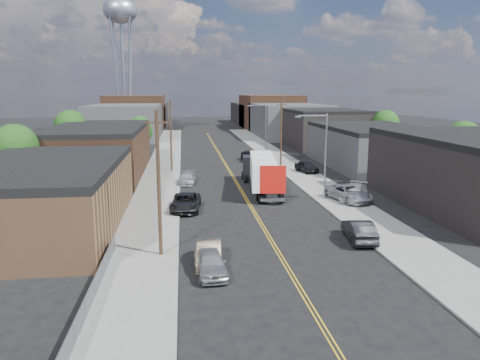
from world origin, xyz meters
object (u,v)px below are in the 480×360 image
object	(u,v)px
car_right_oncoming	(359,230)
car_ahead_truck	(251,156)
car_right_lot_b	(354,192)
car_right_lot_c	(307,167)
car_left_a	(210,263)
car_left_c	(186,202)
semi_truck	(260,170)
car_right_lot_a	(349,193)
water_tower	(121,16)
car_left_d	(187,178)
car_left_b	(209,254)

from	to	relation	value
car_right_oncoming	car_ahead_truck	world-z (taller)	same
car_right_lot_b	car_right_lot_c	xyz separation A→B (m)	(-0.58, 16.77, 0.00)
car_right_lot_c	car_left_a	bearing A→B (deg)	-127.93
car_left_c	car_right_lot_b	world-z (taller)	car_right_lot_b
semi_truck	car_right_lot_c	bearing A→B (deg)	58.05
car_right_lot_a	car_right_lot_c	xyz separation A→B (m)	(0.20, 17.38, -0.05)
semi_truck	car_right_lot_c	xyz separation A→B (m)	(8.18, 10.06, -1.35)
water_tower	car_left_d	xyz separation A→B (m)	(15.87, -74.45, -29.97)
car_left_b	car_right_oncoming	size ratio (longest dim) A/B	0.92
semi_truck	car_left_a	bearing A→B (deg)	-99.15
car_left_d	car_right_lot_c	bearing A→B (deg)	24.31
car_left_a	car_right_lot_b	xyz separation A→B (m)	(16.00, 18.05, 0.15)
water_tower	car_right_oncoming	bearing A→B (deg)	-73.79
car_left_c	car_left_d	distance (m)	13.08
car_left_d	car_ahead_truck	bearing A→B (deg)	65.10
water_tower	car_left_b	world-z (taller)	water_tower
water_tower	car_left_b	size ratio (longest dim) A/B	8.11
semi_truck	car_right_oncoming	bearing A→B (deg)	-70.25
water_tower	car_right_lot_a	size ratio (longest dim) A/B	6.22
water_tower	car_right_oncoming	size ratio (longest dim) A/B	7.43
semi_truck	car_right_lot_a	xyz separation A→B (m)	(7.97, -7.32, -1.30)
car_right_lot_a	car_ahead_truck	distance (m)	30.38
car_left_c	car_right_lot_a	xyz separation A→B (m)	(16.62, 1.31, 0.17)
water_tower	car_left_c	world-z (taller)	water_tower
car_left_b	car_left_d	xyz separation A→B (m)	(-1.13, 27.55, -0.07)
water_tower	semi_truck	distance (m)	87.28
car_ahead_truck	car_left_c	bearing A→B (deg)	-111.09
car_left_c	car_ahead_truck	bearing A→B (deg)	76.22
car_right_lot_b	car_right_lot_c	world-z (taller)	car_right_lot_c
car_right_lot_c	car_ahead_truck	xyz separation A→B (m)	(-5.92, 12.45, -0.10)
car_left_b	car_right_lot_c	distance (m)	36.57
car_left_c	car_ahead_truck	size ratio (longest dim) A/B	0.98
semi_truck	car_right_lot_c	distance (m)	13.03
semi_truck	car_right_lot_a	bearing A→B (deg)	-35.41
car_left_b	car_right_lot_c	bearing A→B (deg)	68.55
semi_truck	car_left_c	xyz separation A→B (m)	(-8.64, -8.63, -1.47)
water_tower	car_right_oncoming	xyz separation A→B (m)	(28.60, -98.39, -29.83)
car_left_a	car_right_oncoming	distance (m)	12.74
car_left_b	car_left_d	world-z (taller)	car_left_b
car_left_d	car_right_lot_c	xyz separation A→B (m)	(16.55, 5.62, 0.24)
car_left_b	car_right_lot_b	xyz separation A→B (m)	(16.00, 16.39, 0.17)
car_left_b	car_right_oncoming	distance (m)	12.15
car_left_b	car_left_d	bearing A→B (deg)	95.84
car_right_oncoming	car_right_lot_c	bearing A→B (deg)	-90.73
car_left_d	car_right_oncoming	world-z (taller)	car_right_oncoming
water_tower	car_left_d	distance (m)	81.81
semi_truck	water_tower	bearing A→B (deg)	114.24
water_tower	car_right_oncoming	world-z (taller)	water_tower
water_tower	car_right_lot_b	distance (m)	96.44
car_left_a	car_right_oncoming	world-z (taller)	car_right_oncoming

